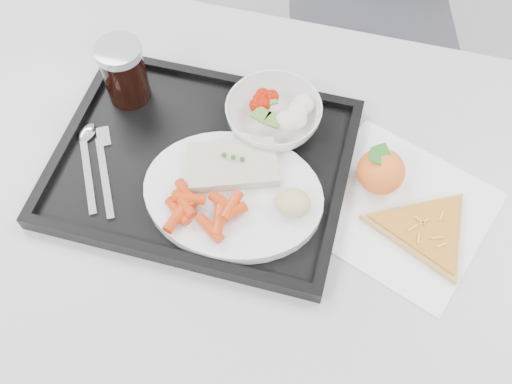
{
  "coord_description": "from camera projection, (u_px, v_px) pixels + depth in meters",
  "views": [
    {
      "loc": [
        0.14,
        -0.12,
        1.5
      ],
      "look_at": [
        0.02,
        0.3,
        0.77
      ],
      "focal_mm": 40.0,
      "sensor_mm": 36.0,
      "label": 1
    }
  ],
  "objects": [
    {
      "name": "carrot_pile",
      "position": [
        201.0,
        209.0,
        0.81
      ],
      "size": [
        0.12,
        0.09,
        0.03
      ],
      "color": "red",
      "rests_on": "dinner_plate"
    },
    {
      "name": "salad_bowl",
      "position": [
        274.0,
        115.0,
        0.9
      ],
      "size": [
        0.15,
        0.15,
        0.05
      ],
      "color": "white",
      "rests_on": "tray"
    },
    {
      "name": "cola_glass",
      "position": [
        124.0,
        71.0,
        0.91
      ],
      "size": [
        0.07,
        0.07,
        0.11
      ],
      "color": "black",
      "rests_on": "tray"
    },
    {
      "name": "fish_fillet",
      "position": [
        233.0,
        165.0,
        0.85
      ],
      "size": [
        0.15,
        0.12,
        0.03
      ],
      "color": "beige",
      "rests_on": "dinner_plate"
    },
    {
      "name": "cutlery",
      "position": [
        94.0,
        157.0,
        0.89
      ],
      "size": [
        0.12,
        0.16,
        0.01
      ],
      "color": "silver",
      "rests_on": "tray"
    },
    {
      "name": "salad_contents",
      "position": [
        284.0,
        109.0,
        0.9
      ],
      "size": [
        0.1,
        0.08,
        0.03
      ],
      "color": "#B01401",
      "rests_on": "salad_bowl"
    },
    {
      "name": "napkin",
      "position": [
        399.0,
        209.0,
        0.86
      ],
      "size": [
        0.32,
        0.31,
        0.0
      ],
      "color": "white",
      "rests_on": "table"
    },
    {
      "name": "dinner_plate",
      "position": [
        233.0,
        194.0,
        0.85
      ],
      "size": [
        0.27,
        0.27,
        0.02
      ],
      "color": "white",
      "rests_on": "tray"
    },
    {
      "name": "tangerine",
      "position": [
        381.0,
        171.0,
        0.85
      ],
      "size": [
        0.08,
        0.08,
        0.07
      ],
      "color": "#F6A20E",
      "rests_on": "napkin"
    },
    {
      "name": "pizza_slice",
      "position": [
        425.0,
        230.0,
        0.83
      ],
      "size": [
        0.2,
        0.2,
        0.02
      ],
      "color": "#E2B460",
      "rests_on": "napkin"
    },
    {
      "name": "table",
      "position": [
        242.0,
        218.0,
        0.93
      ],
      "size": [
        1.2,
        0.8,
        0.75
      ],
      "color": "#B0B0B2",
      "rests_on": "ground"
    },
    {
      "name": "bread_roll",
      "position": [
        293.0,
        203.0,
        0.81
      ],
      "size": [
        0.06,
        0.05,
        0.03
      ],
      "color": "beige",
      "rests_on": "dinner_plate"
    },
    {
      "name": "tray",
      "position": [
        203.0,
        163.0,
        0.89
      ],
      "size": [
        0.45,
        0.35,
        0.03
      ],
      "color": "black",
      "rests_on": "table"
    }
  ]
}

